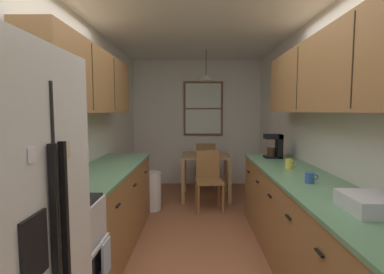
{
  "coord_description": "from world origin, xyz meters",
  "views": [
    {
      "loc": [
        -0.02,
        -2.35,
        1.51
      ],
      "look_at": [
        -0.07,
        1.32,
        1.18
      ],
      "focal_mm": 27.09,
      "sensor_mm": 36.0,
      "label": 1
    }
  ],
  "objects_px": {
    "stove_range": "(44,273)",
    "trash_bin": "(151,191)",
    "coffee_maker": "(275,145)",
    "mug_spare": "(310,178)",
    "dish_rack": "(369,203)",
    "microwave_over_range": "(17,90)",
    "table_serving_bowl": "(211,152)",
    "mug_by_coffeemaker": "(289,164)",
    "dining_chair_near": "(209,177)",
    "dining_table": "(206,162)",
    "dining_chair_far": "(206,163)",
    "storage_canister": "(73,177)"
  },
  "relations": [
    {
      "from": "trash_bin",
      "to": "storage_canister",
      "type": "distance_m",
      "value": 2.22
    },
    {
      "from": "dining_table",
      "to": "dish_rack",
      "type": "height_order",
      "value": "dish_rack"
    },
    {
      "from": "dining_table",
      "to": "trash_bin",
      "type": "height_order",
      "value": "dining_table"
    },
    {
      "from": "stove_range",
      "to": "dining_chair_far",
      "type": "relative_size",
      "value": 1.22
    },
    {
      "from": "mug_by_coffeemaker",
      "to": "mug_spare",
      "type": "bearing_deg",
      "value": -92.29
    },
    {
      "from": "dish_rack",
      "to": "dining_chair_far",
      "type": "bearing_deg",
      "value": 102.46
    },
    {
      "from": "dining_chair_near",
      "to": "table_serving_bowl",
      "type": "distance_m",
      "value": 0.76
    },
    {
      "from": "mug_by_coffeemaker",
      "to": "mug_spare",
      "type": "distance_m",
      "value": 0.63
    },
    {
      "from": "storage_canister",
      "to": "dining_table",
      "type": "bearing_deg",
      "value": 67.09
    },
    {
      "from": "table_serving_bowl",
      "to": "mug_by_coffeemaker",
      "type": "bearing_deg",
      "value": -70.2
    },
    {
      "from": "mug_spare",
      "to": "dish_rack",
      "type": "height_order",
      "value": "dish_rack"
    },
    {
      "from": "dining_table",
      "to": "dining_chair_near",
      "type": "relative_size",
      "value": 0.91
    },
    {
      "from": "mug_spare",
      "to": "dish_rack",
      "type": "distance_m",
      "value": 0.71
    },
    {
      "from": "microwave_over_range",
      "to": "storage_canister",
      "type": "distance_m",
      "value": 0.83
    },
    {
      "from": "stove_range",
      "to": "dining_table",
      "type": "bearing_deg",
      "value": 70.42
    },
    {
      "from": "dining_chair_near",
      "to": "trash_bin",
      "type": "distance_m",
      "value": 0.9
    },
    {
      "from": "dining_chair_far",
      "to": "mug_spare",
      "type": "xyz_separation_m",
      "value": [
        0.77,
        -3.16,
        0.45
      ]
    },
    {
      "from": "stove_range",
      "to": "trash_bin",
      "type": "distance_m",
      "value": 2.6
    },
    {
      "from": "dining_chair_near",
      "to": "table_serving_bowl",
      "type": "relative_size",
      "value": 4.76
    },
    {
      "from": "dining_table",
      "to": "storage_canister",
      "type": "distance_m",
      "value": 2.98
    },
    {
      "from": "mug_spare",
      "to": "table_serving_bowl",
      "type": "height_order",
      "value": "mug_spare"
    },
    {
      "from": "dining_chair_far",
      "to": "mug_spare",
      "type": "relative_size",
      "value": 7.87
    },
    {
      "from": "trash_bin",
      "to": "coffee_maker",
      "type": "bearing_deg",
      "value": -18.06
    },
    {
      "from": "dining_table",
      "to": "dish_rack",
      "type": "bearing_deg",
      "value": -74.84
    },
    {
      "from": "dining_table",
      "to": "dining_chair_near",
      "type": "distance_m",
      "value": 0.62
    },
    {
      "from": "dining_chair_far",
      "to": "trash_bin",
      "type": "xyz_separation_m",
      "value": [
        -0.88,
        -1.25,
        -0.21
      ]
    },
    {
      "from": "stove_range",
      "to": "coffee_maker",
      "type": "relative_size",
      "value": 3.54
    },
    {
      "from": "dining_table",
      "to": "mug_spare",
      "type": "height_order",
      "value": "mug_spare"
    },
    {
      "from": "storage_canister",
      "to": "coffee_maker",
      "type": "bearing_deg",
      "value": 36.96
    },
    {
      "from": "microwave_over_range",
      "to": "dish_rack",
      "type": "height_order",
      "value": "microwave_over_range"
    },
    {
      "from": "trash_bin",
      "to": "table_serving_bowl",
      "type": "xyz_separation_m",
      "value": [
        0.94,
        0.74,
        0.5
      ]
    },
    {
      "from": "table_serving_bowl",
      "to": "dining_chair_near",
      "type": "bearing_deg",
      "value": -95.33
    },
    {
      "from": "trash_bin",
      "to": "coffee_maker",
      "type": "relative_size",
      "value": 1.88
    },
    {
      "from": "dining_chair_far",
      "to": "coffee_maker",
      "type": "bearing_deg",
      "value": -65.1
    },
    {
      "from": "trash_bin",
      "to": "mug_spare",
      "type": "height_order",
      "value": "mug_spare"
    },
    {
      "from": "dining_chair_near",
      "to": "table_serving_bowl",
      "type": "xyz_separation_m",
      "value": [
        0.07,
        0.7,
        0.29
      ]
    },
    {
      "from": "dish_rack",
      "to": "microwave_over_range",
      "type": "bearing_deg",
      "value": 179.22
    },
    {
      "from": "trash_bin",
      "to": "dining_chair_far",
      "type": "bearing_deg",
      "value": 54.74
    },
    {
      "from": "dining_table",
      "to": "mug_spare",
      "type": "relative_size",
      "value": 7.15
    },
    {
      "from": "mug_spare",
      "to": "dining_chair_near",
      "type": "bearing_deg",
      "value": 111.55
    },
    {
      "from": "microwave_over_range",
      "to": "mug_spare",
      "type": "bearing_deg",
      "value": 18.08
    },
    {
      "from": "microwave_over_range",
      "to": "dish_rack",
      "type": "xyz_separation_m",
      "value": [
        2.14,
        -0.03,
        -0.69
      ]
    },
    {
      "from": "storage_canister",
      "to": "table_serving_bowl",
      "type": "distance_m",
      "value": 3.09
    },
    {
      "from": "dining_chair_far",
      "to": "trash_bin",
      "type": "distance_m",
      "value": 1.54
    },
    {
      "from": "dining_chair_far",
      "to": "dish_rack",
      "type": "distance_m",
      "value": 3.98
    },
    {
      "from": "trash_bin",
      "to": "microwave_over_range",
      "type": "bearing_deg",
      "value": -98.98
    },
    {
      "from": "trash_bin",
      "to": "dish_rack",
      "type": "bearing_deg",
      "value": -56.4
    },
    {
      "from": "mug_spare",
      "to": "dish_rack",
      "type": "relative_size",
      "value": 0.34
    },
    {
      "from": "coffee_maker",
      "to": "dining_chair_near",
      "type": "bearing_deg",
      "value": 144.47
    },
    {
      "from": "dining_chair_far",
      "to": "stove_range",
      "type": "bearing_deg",
      "value": -107.08
    }
  ]
}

